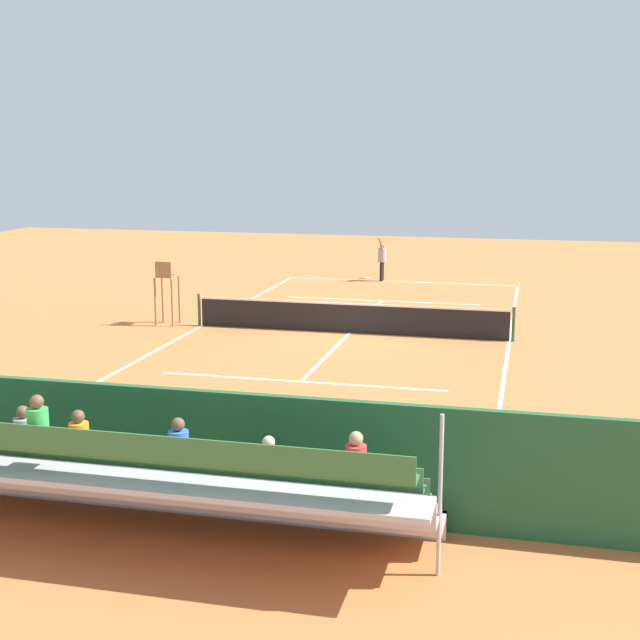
# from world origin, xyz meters

# --- Properties ---
(ground_plane) EXTENTS (60.00, 60.00, 0.00)m
(ground_plane) POSITION_xyz_m (0.00, 0.00, 0.00)
(ground_plane) COLOR #C66B38
(court_line_markings) EXTENTS (10.10, 22.20, 0.01)m
(court_line_markings) POSITION_xyz_m (0.00, -0.04, 0.00)
(court_line_markings) COLOR white
(court_line_markings) RESTS_ON ground
(tennis_net) EXTENTS (10.30, 0.10, 1.07)m
(tennis_net) POSITION_xyz_m (0.00, 0.00, 0.50)
(tennis_net) COLOR black
(tennis_net) RESTS_ON ground
(backdrop_wall) EXTENTS (18.00, 0.16, 2.00)m
(backdrop_wall) POSITION_xyz_m (0.00, 14.00, 1.00)
(backdrop_wall) COLOR #235633
(backdrop_wall) RESTS_ON ground
(bleacher_stand) EXTENTS (9.06, 2.40, 2.48)m
(bleacher_stand) POSITION_xyz_m (-0.01, 15.36, 0.95)
(bleacher_stand) COLOR #B2B2B7
(bleacher_stand) RESTS_ON ground
(umpire_chair) EXTENTS (0.67, 0.67, 2.14)m
(umpire_chair) POSITION_xyz_m (6.20, 0.12, 1.31)
(umpire_chair) COLOR olive
(umpire_chair) RESTS_ON ground
(courtside_bench) EXTENTS (1.80, 0.40, 0.93)m
(courtside_bench) POSITION_xyz_m (-2.99, 13.27, 0.56)
(courtside_bench) COLOR #33383D
(courtside_bench) RESTS_ON ground
(equipment_bag) EXTENTS (0.90, 0.36, 0.36)m
(equipment_bag) POSITION_xyz_m (-1.07, 13.40, 0.18)
(equipment_bag) COLOR #334C8C
(equipment_bag) RESTS_ON ground
(tennis_player) EXTENTS (0.39, 0.54, 1.93)m
(tennis_player) POSITION_xyz_m (0.86, -11.02, 1.02)
(tennis_player) COLOR black
(tennis_player) RESTS_ON ground
(tennis_racket) EXTENTS (0.59, 0.38, 0.03)m
(tennis_racket) POSITION_xyz_m (1.62, -11.62, 0.01)
(tennis_racket) COLOR black
(tennis_racket) RESTS_ON ground
(tennis_ball_near) EXTENTS (0.07, 0.07, 0.07)m
(tennis_ball_near) POSITION_xyz_m (3.25, -8.83, 0.03)
(tennis_ball_near) COLOR #CCDB33
(tennis_ball_near) RESTS_ON ground
(tennis_ball_far) EXTENTS (0.07, 0.07, 0.07)m
(tennis_ball_far) POSITION_xyz_m (0.50, -10.35, 0.03)
(tennis_ball_far) COLOR #CCDB33
(tennis_ball_far) RESTS_ON ground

